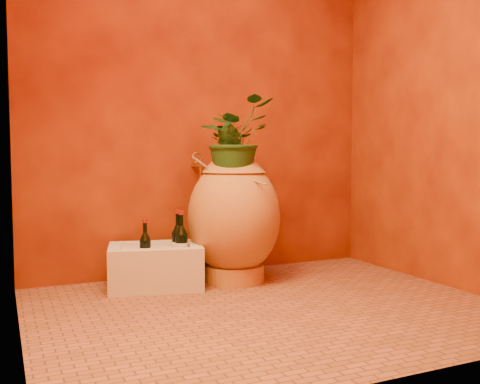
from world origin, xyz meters
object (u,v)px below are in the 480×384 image
wine_bottle_a (178,244)px  wall_tap (198,164)px  amphora (234,216)px  wine_bottle_b (145,250)px  stone_basin (155,267)px  wine_bottle_c (181,245)px

wine_bottle_a → wall_tap: wall_tap is taller
wall_tap → wine_bottle_a: bearing=-133.6°
amphora → wall_tap: bearing=121.2°
wine_bottle_a → wine_bottle_b: bearing=-173.2°
wine_bottle_b → wall_tap: (0.43, 0.25, 0.51)m
amphora → stone_basin: bearing=174.5°
wine_bottle_c → wine_bottle_a: bearing=99.2°
amphora → stone_basin: 0.60m
wine_bottle_a → wall_tap: bearing=46.4°
wine_bottle_a → wine_bottle_c: size_ratio=1.01×
stone_basin → wine_bottle_a: (0.14, -0.02, 0.14)m
stone_basin → wall_tap: 0.76m
wine_bottle_c → wall_tap: (0.21, 0.27, 0.50)m
wine_bottle_c → amphora: bearing=2.1°
stone_basin → wall_tap: size_ratio=3.54×
wine_bottle_c → wall_tap: 0.60m
wine_bottle_a → wine_bottle_c: bearing=-80.8°
wine_bottle_a → wall_tap: size_ratio=1.88×
stone_basin → wine_bottle_b: 0.15m
wine_bottle_a → amphora: bearing=-4.9°
wine_bottle_b → wine_bottle_c: size_ratio=0.87×
wine_bottle_b → wall_tap: wall_tap is taller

